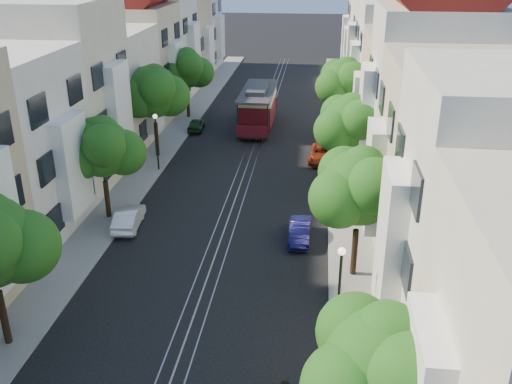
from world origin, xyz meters
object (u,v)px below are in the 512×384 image
(tree_e_b, at_px, (361,189))
(tree_e_d, at_px, (346,83))
(tree_e_a, at_px, (384,368))
(parked_car_w_far, at_px, (196,125))
(tree_w_c, at_px, (154,93))
(lamp_east, at_px, (340,279))
(tree_e_c, at_px, (351,124))
(parked_car_w_mid, at_px, (129,218))
(lamp_west, at_px, (156,134))
(cable_car, at_px, (258,105))
(tree_w_d, at_px, (187,70))
(parked_car_e_mid, at_px, (300,231))
(parked_car_e_far, at_px, (322,154))
(tree_w_b, at_px, (102,149))

(tree_e_b, relative_size, tree_e_d, 0.98)
(tree_e_a, xyz_separation_m, parked_car_w_far, (-12.86, 35.10, -3.86))
(tree_w_c, distance_m, lamp_east, 25.01)
(tree_e_a, relative_size, tree_e_c, 0.96)
(tree_w_c, distance_m, parked_car_w_mid, 12.91)
(tree_e_b, height_order, lamp_west, tree_e_b)
(cable_car, bearing_deg, tree_w_c, -128.53)
(tree_w_d, distance_m, parked_car_e_mid, 26.53)
(tree_e_c, distance_m, parked_car_e_far, 6.99)
(lamp_east, xyz_separation_m, parked_car_e_mid, (-1.90, 8.43, -2.30))
(tree_w_c, bearing_deg, lamp_west, -74.25)
(tree_e_b, relative_size, parked_car_e_far, 1.60)
(tree_w_b, relative_size, tree_w_d, 0.96)
(tree_e_b, distance_m, tree_e_d, 22.00)
(tree_w_b, bearing_deg, parked_car_e_far, 42.01)
(lamp_east, relative_size, cable_car, 0.46)
(tree_e_c, relative_size, parked_car_w_far, 2.07)
(cable_car, relative_size, parked_car_w_far, 2.89)
(tree_w_b, height_order, parked_car_w_far, tree_w_b)
(lamp_east, height_order, parked_car_e_far, lamp_east)
(tree_e_d, height_order, cable_car, tree_e_d)
(tree_e_b, distance_m, tree_e_c, 11.00)
(lamp_east, bearing_deg, tree_w_c, 122.65)
(tree_w_c, bearing_deg, tree_w_d, 90.00)
(tree_w_d, distance_m, lamp_west, 14.11)
(parked_car_e_far, bearing_deg, cable_car, 130.03)
(tree_e_b, bearing_deg, tree_w_c, 131.99)
(tree_e_a, height_order, tree_e_c, tree_e_c)
(cable_car, relative_size, parked_car_w_mid, 2.50)
(tree_w_b, bearing_deg, tree_w_c, 90.00)
(parked_car_w_far, bearing_deg, tree_w_d, -70.47)
(tree_w_d, height_order, parked_car_w_mid, tree_w_d)
(parked_car_w_mid, bearing_deg, tree_w_b, -38.15)
(tree_e_c, height_order, cable_car, tree_e_c)
(tree_e_d, bearing_deg, tree_w_b, -130.27)
(parked_car_e_far, bearing_deg, parked_car_w_mid, -127.65)
(tree_e_a, xyz_separation_m, parked_car_e_far, (-1.66, 28.47, -3.82))
(lamp_east, height_order, parked_car_e_mid, lamp_east)
(tree_e_c, height_order, tree_e_d, tree_e_d)
(parked_car_e_mid, distance_m, parked_car_e_far, 13.07)
(parked_car_e_mid, relative_size, parked_car_w_far, 1.06)
(lamp_west, height_order, cable_car, lamp_west)
(cable_car, distance_m, parked_car_e_mid, 21.67)
(tree_e_a, xyz_separation_m, lamp_west, (-13.56, 25.02, -1.55))
(tree_e_c, bearing_deg, tree_e_d, 90.00)
(tree_w_d, bearing_deg, parked_car_w_mid, -86.17)
(lamp_west, bearing_deg, tree_e_c, -8.49)
(parked_car_w_far, bearing_deg, parked_car_w_mid, 87.99)
(tree_w_b, bearing_deg, parked_car_w_mid, -33.26)
(lamp_west, bearing_deg, tree_e_b, -43.85)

